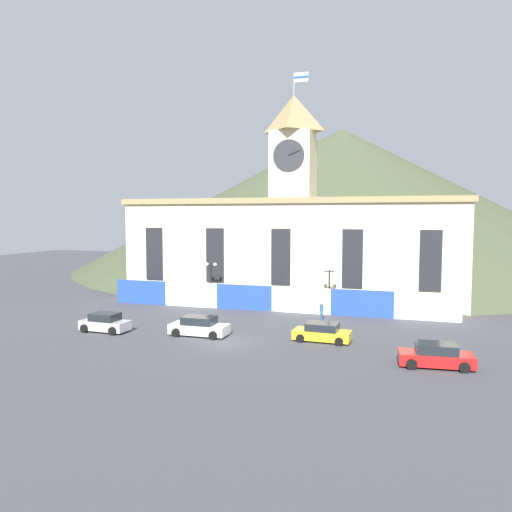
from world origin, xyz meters
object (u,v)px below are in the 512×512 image
object	(u,v)px
pedestrian	(321,310)
car_red_sedan	(436,356)
car_white_taxi	(199,327)
street_lamp_center	(211,274)
car_yellow_coupe	(322,333)
car_silver_hatch	(105,323)
street_lamp_left	(329,279)

from	to	relation	value
pedestrian	car_red_sedan	bearing A→B (deg)	-50.39
car_white_taxi	pedestrian	distance (m)	11.65
car_white_taxi	pedestrian	world-z (taller)	pedestrian
street_lamp_center	car_yellow_coupe	distance (m)	17.55
street_lamp_center	car_white_taxi	bearing A→B (deg)	-71.62
car_white_taxi	street_lamp_center	bearing A→B (deg)	108.12
street_lamp_center	car_silver_hatch	distance (m)	13.92
street_lamp_center	car_yellow_coupe	size ratio (longest dim) A/B	1.04
pedestrian	car_white_taxi	bearing A→B (deg)	-132.58
car_yellow_coupe	pedestrian	xyz separation A→B (m)	(-1.33, 7.26, 0.28)
pedestrian	car_silver_hatch	bearing A→B (deg)	-147.94
street_lamp_center	street_lamp_left	size ratio (longest dim) A/B	1.03
car_white_taxi	pedestrian	size ratio (longest dim) A/B	2.73
car_white_taxi	car_yellow_coupe	world-z (taller)	car_white_taxi
street_lamp_center	car_yellow_coupe	bearing A→B (deg)	-39.33
car_white_taxi	car_silver_hatch	xyz separation A→B (m)	(-7.73, -1.03, -0.00)
car_silver_hatch	car_white_taxi	bearing A→B (deg)	9.96
street_lamp_left	car_white_taxi	bearing A→B (deg)	-123.77
street_lamp_left	car_red_sedan	world-z (taller)	street_lamp_left
car_red_sedan	pedestrian	xyz separation A→B (m)	(-9.08, 11.44, 0.23)
car_red_sedan	car_yellow_coupe	bearing A→B (deg)	147.08
car_silver_hatch	pedestrian	xyz separation A→B (m)	(15.78, 9.44, 0.21)
street_lamp_center	pedestrian	distance (m)	12.88
car_white_taxi	car_yellow_coupe	size ratio (longest dim) A/B	1.05
street_lamp_center	street_lamp_left	xyz separation A→B (m)	(12.16, 0.00, -0.09)
car_silver_hatch	car_yellow_coupe	distance (m)	17.25
street_lamp_center	car_red_sedan	distance (m)	26.18
car_yellow_coupe	street_lamp_left	bearing A→B (deg)	-80.73
pedestrian	car_yellow_coupe	bearing A→B (deg)	-78.45
pedestrian	street_lamp_left	bearing A→B (deg)	90.17
street_lamp_left	car_yellow_coupe	world-z (taller)	street_lamp_left
street_lamp_left	pedestrian	world-z (taller)	street_lamp_left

